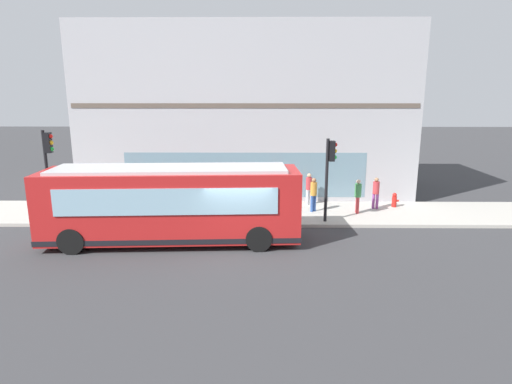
% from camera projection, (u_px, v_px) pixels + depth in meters
% --- Properties ---
extents(ground, '(120.00, 120.00, 0.00)m').
position_uv_depth(ground, '(239.00, 248.00, 16.65)').
color(ground, '#38383A').
extents(sidewalk_curb, '(4.15, 40.00, 0.15)m').
position_uv_depth(sidewalk_curb, '(244.00, 213.00, 21.19)').
color(sidewalk_curb, '#B2ADA3').
rests_on(sidewalk_curb, ground).
extents(building_corner, '(7.41, 18.34, 9.52)m').
position_uv_depth(building_corner, '(247.00, 112.00, 25.73)').
color(building_corner, '#A8A8AD').
rests_on(building_corner, ground).
extents(city_bus_nearside, '(3.06, 10.16, 3.07)m').
position_uv_depth(city_bus_nearside, '(171.00, 205.00, 17.00)').
color(city_bus_nearside, red).
rests_on(city_bus_nearside, ground).
extents(traffic_light_near_corner, '(0.32, 0.49, 3.78)m').
position_uv_depth(traffic_light_near_corner, '(330.00, 164.00, 19.03)').
color(traffic_light_near_corner, black).
rests_on(traffic_light_near_corner, sidewalk_curb).
extents(traffic_light_down_block, '(0.32, 0.49, 4.15)m').
position_uv_depth(traffic_light_down_block, '(48.00, 159.00, 18.98)').
color(traffic_light_down_block, black).
rests_on(traffic_light_down_block, sidewalk_curb).
extents(fire_hydrant, '(0.35, 0.35, 0.74)m').
position_uv_depth(fire_hydrant, '(394.00, 200.00, 22.00)').
color(fire_hydrant, red).
rests_on(fire_hydrant, sidewalk_curb).
extents(pedestrian_near_building_entrance, '(0.32, 0.32, 1.60)m').
position_uv_depth(pedestrian_near_building_entrance, '(376.00, 191.00, 21.53)').
color(pedestrian_near_building_entrance, '#8C3F8C').
rests_on(pedestrian_near_building_entrance, sidewalk_curb).
extents(pedestrian_near_hydrant, '(0.32, 0.32, 1.68)m').
position_uv_depth(pedestrian_near_hydrant, '(358.00, 194.00, 20.73)').
color(pedestrian_near_hydrant, '#B23338').
rests_on(pedestrian_near_hydrant, sidewalk_curb).
extents(pedestrian_walking_along_curb, '(0.32, 0.32, 1.69)m').
position_uv_depth(pedestrian_walking_along_curb, '(314.00, 192.00, 21.02)').
color(pedestrian_walking_along_curb, '#3359A5').
rests_on(pedestrian_walking_along_curb, sidewalk_curb).
extents(pedestrian_by_light_pole, '(0.32, 0.32, 1.66)m').
position_uv_depth(pedestrian_by_light_pole, '(309.00, 187.00, 22.34)').
color(pedestrian_by_light_pole, silver).
rests_on(pedestrian_by_light_pole, sidewalk_curb).
extents(newspaper_vending_box, '(0.44, 0.43, 0.90)m').
position_uv_depth(newspaper_vending_box, '(175.00, 203.00, 21.07)').
color(newspaper_vending_box, '#263F99').
rests_on(newspaper_vending_box, sidewalk_curb).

